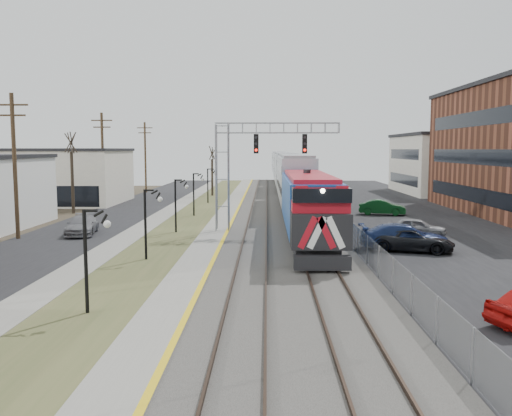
{
  "coord_description": "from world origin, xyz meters",
  "views": [
    {
      "loc": [
        2.79,
        -11.8,
        6.23
      ],
      "look_at": [
        2.11,
        21.4,
        2.6
      ],
      "focal_mm": 38.0,
      "sensor_mm": 36.0,
      "label": 1
    }
  ],
  "objects": [
    {
      "name": "car_lot_e",
      "position": [
        13.36,
        26.14,
        0.68
      ],
      "size": [
        4.28,
        2.5,
        1.37
      ],
      "primitive_type": "imported",
      "rotation": [
        0.0,
        0.0,
        1.34
      ],
      "color": "gray",
      "rests_on": "ground"
    },
    {
      "name": "car_lot_d",
      "position": [
        11.28,
        21.33,
        0.79
      ],
      "size": [
        5.52,
        2.37,
        1.59
      ],
      "primitive_type": "imported",
      "rotation": [
        0.0,
        0.0,
        1.54
      ],
      "color": "navy",
      "rests_on": "ground"
    },
    {
      "name": "grass_median",
      "position": [
        -4.0,
        35.0,
        0.03
      ],
      "size": [
        4.0,
        120.0,
        0.06
      ],
      "primitive_type": "cube",
      "color": "#46502A",
      "rests_on": "ground"
    },
    {
      "name": "platform",
      "position": [
        -1.0,
        35.0,
        0.12
      ],
      "size": [
        2.0,
        120.0,
        0.24
      ],
      "primitive_type": "cube",
      "color": "gray",
      "rests_on": "ground"
    },
    {
      "name": "parking_lot",
      "position": [
        16.0,
        35.0,
        0.02
      ],
      "size": [
        16.0,
        120.0,
        0.04
      ],
      "primitive_type": "cube",
      "color": "black",
      "rests_on": "ground"
    },
    {
      "name": "street_west",
      "position": [
        -11.5,
        35.0,
        0.02
      ],
      "size": [
        7.0,
        120.0,
        0.04
      ],
      "primitive_type": "cube",
      "color": "black",
      "rests_on": "ground"
    },
    {
      "name": "track_far",
      "position": [
        5.5,
        35.0,
        0.28
      ],
      "size": [
        1.58,
        120.0,
        0.15
      ],
      "color": "#2D2119",
      "rests_on": "ballast_bed"
    },
    {
      "name": "track_near",
      "position": [
        2.0,
        35.0,
        0.28
      ],
      "size": [
        1.58,
        120.0,
        0.15
      ],
      "color": "#2D2119",
      "rests_on": "ballast_bed"
    },
    {
      "name": "sidewalk",
      "position": [
        -7.0,
        35.0,
        0.04
      ],
      "size": [
        2.0,
        120.0,
        0.08
      ],
      "primitive_type": "cube",
      "color": "gray",
      "rests_on": "ground"
    },
    {
      "name": "ballast_bed",
      "position": [
        4.0,
        35.0,
        0.1
      ],
      "size": [
        8.0,
        120.0,
        0.2
      ],
      "primitive_type": "cube",
      "color": "#595651",
      "rests_on": "ground"
    },
    {
      "name": "fence",
      "position": [
        8.2,
        35.0,
        0.8
      ],
      "size": [
        0.04,
        120.0,
        1.6
      ],
      "primitive_type": "cube",
      "color": "gray",
      "rests_on": "ground"
    },
    {
      "name": "platform_edge",
      "position": [
        -0.12,
        35.0,
        0.24
      ],
      "size": [
        0.24,
        120.0,
        0.01
      ],
      "primitive_type": "cube",
      "color": "gold",
      "rests_on": "platform"
    },
    {
      "name": "lampposts",
      "position": [
        -4.0,
        18.29,
        2.0
      ],
      "size": [
        0.14,
        62.14,
        4.0
      ],
      "color": "black",
      "rests_on": "ground"
    },
    {
      "name": "car_lot_c",
      "position": [
        11.67,
        20.82,
        0.67
      ],
      "size": [
        5.27,
        3.48,
        1.34
      ],
      "primitive_type": "imported",
      "rotation": [
        0.0,
        0.0,
        1.29
      ],
      "color": "black",
      "rests_on": "ground"
    },
    {
      "name": "signal_gantry",
      "position": [
        1.22,
        27.99,
        5.59
      ],
      "size": [
        9.0,
        1.07,
        8.15
      ],
      "color": "gray",
      "rests_on": "ground"
    },
    {
      "name": "car_lot_f",
      "position": [
        13.66,
        39.11,
        0.71
      ],
      "size": [
        4.53,
        2.42,
        1.42
      ],
      "primitive_type": "imported",
      "rotation": [
        0.0,
        0.0,
        1.35
      ],
      "color": "#0B3815",
      "rests_on": "ground"
    },
    {
      "name": "car_street_b",
      "position": [
        -10.66,
        26.9,
        0.68
      ],
      "size": [
        2.66,
        4.96,
        1.37
      ],
      "primitive_type": "imported",
      "rotation": [
        0.0,
        0.0,
        0.17
      ],
      "color": "slate",
      "rests_on": "ground"
    },
    {
      "name": "utility_poles",
      "position": [
        -14.5,
        25.0,
        5.0
      ],
      "size": [
        0.28,
        80.28,
        10.0
      ],
      "color": "#4C3823",
      "rests_on": "ground"
    },
    {
      "name": "train",
      "position": [
        5.5,
        70.13,
        2.94
      ],
      "size": [
        3.0,
        108.65,
        5.33
      ],
      "color": "#13449B",
      "rests_on": "ground"
    },
    {
      "name": "bare_trees",
      "position": [
        -12.66,
        38.91,
        2.7
      ],
      "size": [
        12.3,
        42.3,
        5.95
      ],
      "color": "#382D23",
      "rests_on": "ground"
    }
  ]
}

